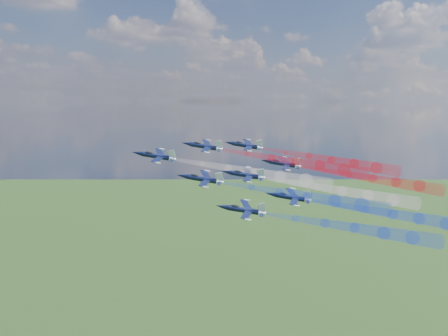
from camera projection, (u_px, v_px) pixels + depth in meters
jet_lead at (156, 156)px, 157.13m from camera, size 17.02×16.08×8.90m
trail_lead at (254, 172)px, 159.00m from camera, size 44.33×25.94×13.67m
jet_inner_left at (202, 179)px, 146.24m from camera, size 17.02×16.08×8.90m
trail_inner_left at (307, 196)px, 148.12m from camera, size 44.33×25.94×13.67m
jet_inner_right at (204, 146)px, 167.40m from camera, size 17.02×16.08×8.90m
trail_inner_right at (296, 162)px, 169.27m from camera, size 44.33×25.94×13.67m
jet_outer_left at (243, 210)px, 136.98m from camera, size 17.02×16.08×8.90m
trail_outer_left at (355, 228)px, 138.85m from camera, size 44.33×25.94×13.67m
jet_center_third at (245, 175)px, 156.94m from camera, size 17.02×16.08×8.90m
trail_center_third at (342, 191)px, 158.81m from camera, size 44.33×25.94×13.67m
jet_outer_right at (245, 145)px, 177.91m from camera, size 17.02×16.08×8.90m
trail_outer_right at (331, 160)px, 179.79m from camera, size 44.33×25.94×13.67m
jet_rear_left at (290, 197)px, 147.99m from camera, size 17.02×16.08×8.90m
trail_rear_left at (393, 214)px, 149.86m from camera, size 44.33×25.94×13.67m
jet_rear_right at (283, 164)px, 169.67m from camera, size 17.02×16.08×8.90m
trail_rear_right at (372, 179)px, 171.54m from camera, size 44.33×25.94×13.67m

